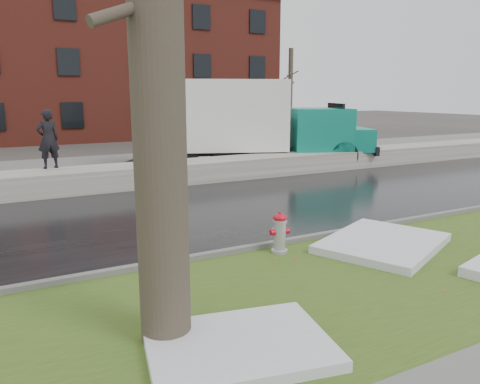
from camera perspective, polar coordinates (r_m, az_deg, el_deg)
name	(u,v)px	position (r m, az deg, el deg)	size (l,w,h in m)	color
ground	(294,264)	(8.89, 6.63, -8.75)	(120.00, 120.00, 0.00)	#47423D
verge	(338,287)	(7.96, 11.83, -11.31)	(60.00, 4.50, 0.04)	#334C19
road	(199,211)	(12.67, -4.97, -2.34)	(60.00, 7.00, 0.03)	black
parking_lot	(121,168)	(20.62, -14.29, 2.88)	(60.00, 9.00, 0.03)	slate
curb	(267,246)	(9.65, 3.26, -6.55)	(60.00, 0.15, 0.14)	slate
snowbank	(151,175)	(16.46, -10.74, 2.10)	(60.00, 1.60, 0.75)	#B8B2A8
brick_building	(87,68)	(37.48, -18.10, 14.22)	(26.00, 12.00, 10.00)	maroon
bg_tree_right	(290,91)	(37.16, 6.15, 12.17)	(1.40, 1.62, 6.50)	#504639
fire_hydrant	(280,231)	(9.24, 4.86, -4.75)	(0.41, 0.36, 0.83)	#AAABB2
tree	(155,10)	(5.65, -10.31, 21.03)	(1.61, 1.87, 7.94)	#504639
box_truck	(244,122)	(20.03, 0.48, 8.56)	(10.94, 5.80, 3.69)	black
worker	(48,139)	(16.26, -22.36, 5.98)	(0.69, 0.45, 1.89)	black
snow_patch_near	(383,243)	(10.08, 17.02, -5.96)	(2.60, 2.00, 0.16)	silver
snow_patch_far	(239,346)	(6.00, -0.13, -18.26)	(2.20, 1.60, 0.14)	silver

